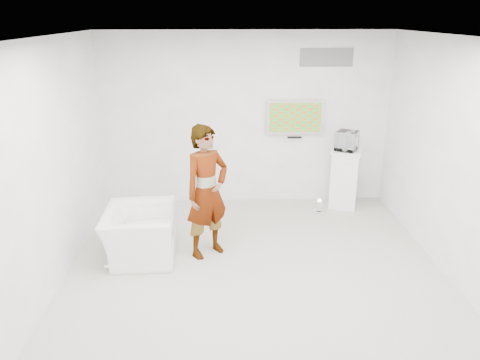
{
  "coord_description": "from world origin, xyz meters",
  "views": [
    {
      "loc": [
        -0.43,
        -5.51,
        3.25
      ],
      "look_at": [
        -0.18,
        0.6,
        1.07
      ],
      "focal_mm": 35.0,
      "sensor_mm": 36.0,
      "label": 1
    }
  ],
  "objects": [
    {
      "name": "armchair",
      "position": [
        -1.59,
        0.43,
        0.35
      ],
      "size": [
        0.98,
        1.11,
        0.7
      ],
      "primitive_type": "imported",
      "rotation": [
        0.0,
        0.0,
        1.6
      ],
      "color": "white",
      "rests_on": "room"
    },
    {
      "name": "logo_decal",
      "position": [
        1.35,
        2.49,
        2.55
      ],
      "size": [
        0.9,
        0.02,
        0.3
      ],
      "primitive_type": "cube",
      "color": "slate",
      "rests_on": "room"
    },
    {
      "name": "console",
      "position": [
        1.71,
        2.14,
        1.15
      ],
      "size": [
        0.14,
        0.17,
        0.23
      ],
      "primitive_type": "cube",
      "rotation": [
        0.0,
        0.0,
        -0.63
      ],
      "color": "white",
      "rests_on": "pedestal"
    },
    {
      "name": "tv",
      "position": [
        0.85,
        2.45,
        1.55
      ],
      "size": [
        1.0,
        0.08,
        0.6
      ],
      "primitive_type": "cube",
      "color": "#BDBDC1",
      "rests_on": "room"
    },
    {
      "name": "room",
      "position": [
        0.0,
        0.0,
        1.5
      ],
      "size": [
        5.01,
        5.01,
        3.0
      ],
      "color": "beige",
      "rests_on": "ground"
    },
    {
      "name": "floor_uplight",
      "position": [
        1.23,
        1.82,
        0.13
      ],
      "size": [
        0.18,
        0.18,
        0.26
      ],
      "primitive_type": "cylinder",
      "rotation": [
        0.0,
        0.0,
        -0.07
      ],
      "color": "white",
      "rests_on": "room"
    },
    {
      "name": "vitrine",
      "position": [
        1.71,
        2.14,
        1.2
      ],
      "size": [
        0.46,
        0.46,
        0.33
      ],
      "primitive_type": "cube",
      "rotation": [
        0.0,
        0.0,
        -0.57
      ],
      "color": "white",
      "rests_on": "pedestal"
    },
    {
      "name": "person",
      "position": [
        -0.64,
        0.49,
        0.94
      ],
      "size": [
        0.82,
        0.78,
        1.88
      ],
      "primitive_type": "imported",
      "rotation": [
        0.0,
        0.0,
        0.66
      ],
      "color": "white",
      "rests_on": "room"
    },
    {
      "name": "pedestal",
      "position": [
        1.71,
        2.14,
        0.52
      ],
      "size": [
        0.63,
        0.63,
        1.03
      ],
      "primitive_type": "cube",
      "rotation": [
        0.0,
        0.0,
        -0.29
      ],
      "color": "white",
      "rests_on": "room"
    },
    {
      "name": "wii_remote",
      "position": [
        -0.53,
        0.76,
        1.69
      ],
      "size": [
        0.08,
        0.14,
        0.03
      ],
      "primitive_type": "cube",
      "rotation": [
        0.0,
        0.0,
        0.37
      ],
      "color": "white",
      "rests_on": "person"
    }
  ]
}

